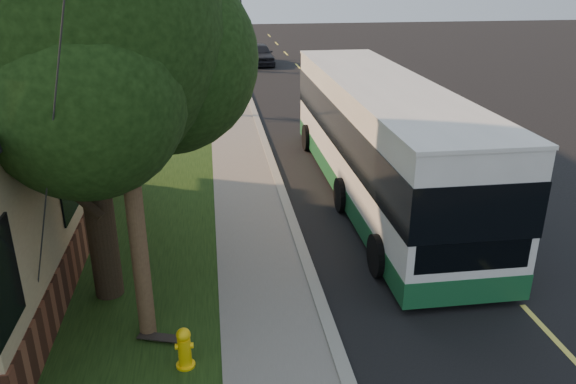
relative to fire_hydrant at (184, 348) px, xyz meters
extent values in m
plane|color=black|center=(2.60, 0.00, -0.43)|extent=(120.00, 120.00, 0.00)
cube|color=black|center=(6.60, 10.00, -0.43)|extent=(8.00, 80.00, 0.01)
cube|color=gray|center=(2.60, 10.00, -0.37)|extent=(0.25, 80.00, 0.12)
cube|color=slate|center=(1.60, 10.00, -0.39)|extent=(2.00, 80.00, 0.08)
cube|color=black|center=(-1.90, 10.00, -0.40)|extent=(5.00, 80.00, 0.07)
cylinder|color=yellow|center=(0.00, 0.00, -0.09)|extent=(0.22, 0.22, 0.55)
sphere|color=yellow|center=(0.00, 0.00, 0.26)|extent=(0.24, 0.24, 0.24)
cylinder|color=yellow|center=(0.00, 0.00, 0.04)|extent=(0.30, 0.10, 0.10)
cylinder|color=yellow|center=(0.00, 0.00, 0.04)|extent=(0.10, 0.18, 0.10)
cylinder|color=yellow|center=(0.00, 0.00, -0.34)|extent=(0.32, 0.32, 0.04)
cylinder|color=#473321|center=(-0.70, 1.00, 4.14)|extent=(0.30, 0.30, 9.00)
cylinder|color=#2D2D30|center=(-1.60, -0.10, 3.37)|extent=(2.52, 3.21, 7.60)
cylinder|color=black|center=(-1.60, 2.50, 1.64)|extent=(0.56, 0.56, 4.00)
sphere|color=black|center=(-1.60, 2.50, 4.84)|extent=(5.20, 5.20, 5.20)
sphere|color=black|center=(-0.20, 3.10, 4.24)|extent=(3.60, 3.60, 3.60)
sphere|color=black|center=(-1.30, 1.20, 3.94)|extent=(3.20, 3.20, 3.20)
sphere|color=black|center=(-2.20, 3.90, 5.24)|extent=(3.40, 3.40, 3.40)
cylinder|color=black|center=(-0.90, 18.00, 1.29)|extent=(0.24, 0.24, 3.30)
cylinder|color=black|center=(-0.90, 18.00, 2.94)|extent=(1.38, 0.57, 2.01)
cylinder|color=black|center=(-0.90, 18.00, 2.94)|extent=(0.74, 1.21, 1.58)
cylinder|color=black|center=(-0.90, 18.00, 2.94)|extent=(0.65, 1.05, 1.95)
cylinder|color=black|center=(-0.90, 18.00, 2.94)|extent=(1.28, 0.53, 1.33)
cylinder|color=black|center=(-0.90, 18.00, 2.94)|extent=(0.75, 1.21, 1.70)
cylinder|color=black|center=(-0.40, 30.00, 1.15)|extent=(0.24, 0.24, 3.03)
cylinder|color=black|center=(-0.40, 30.00, 2.66)|extent=(1.38, 0.57, 2.01)
cylinder|color=black|center=(-0.40, 30.00, 2.66)|extent=(0.74, 1.21, 1.58)
cylinder|color=black|center=(-0.40, 30.00, 2.66)|extent=(0.65, 1.05, 1.95)
cylinder|color=black|center=(-0.40, 30.00, 2.66)|extent=(1.28, 0.53, 1.33)
cylinder|color=black|center=(-0.40, 30.00, 2.66)|extent=(0.75, 1.21, 1.70)
cylinder|color=#2D2D30|center=(3.10, 34.00, 2.32)|extent=(0.16, 0.16, 5.50)
cube|color=silver|center=(5.37, 7.10, 1.47)|extent=(2.57, 12.36, 2.78)
cube|color=#18542C|center=(5.37, 7.10, 0.03)|extent=(2.59, 12.38, 0.57)
cube|color=black|center=(5.37, 7.10, 1.68)|extent=(2.61, 12.40, 1.13)
cube|color=black|center=(5.37, 0.95, 1.32)|extent=(2.27, 0.06, 1.65)
cube|color=yellow|center=(5.37, 0.96, 2.71)|extent=(1.65, 0.06, 0.36)
cube|color=#FFF2CC|center=(4.60, 0.94, 0.13)|extent=(0.26, 0.04, 0.15)
cube|color=#FFF2CC|center=(6.14, 0.94, 0.13)|extent=(0.26, 0.04, 0.15)
cube|color=silver|center=(5.37, 7.10, 2.88)|extent=(2.62, 12.41, 0.08)
cylinder|color=black|center=(4.08, 2.57, 0.04)|extent=(0.29, 0.95, 0.95)
cylinder|color=black|center=(6.66, 2.57, 0.04)|extent=(0.29, 0.95, 0.95)
cylinder|color=black|center=(4.08, 6.07, 0.04)|extent=(0.29, 0.95, 0.95)
cylinder|color=black|center=(6.66, 6.07, 0.04)|extent=(0.29, 0.95, 0.95)
cylinder|color=black|center=(4.08, 11.63, 0.04)|extent=(0.29, 0.95, 0.95)
cylinder|color=black|center=(6.66, 11.63, 0.04)|extent=(0.29, 0.95, 0.95)
cube|color=black|center=(-0.44, 0.75, -0.29)|extent=(0.89, 0.48, 0.02)
cylinder|color=silver|center=(-0.16, 0.65, -0.34)|extent=(0.11, 0.20, 0.05)
cylinder|color=silver|center=(-0.73, 0.84, -0.34)|extent=(0.11, 0.20, 0.05)
imported|color=black|center=(4.10, 31.14, 0.28)|extent=(1.96, 4.27, 1.42)
camera|label=1|loc=(0.64, -7.79, 5.86)|focal=35.00mm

